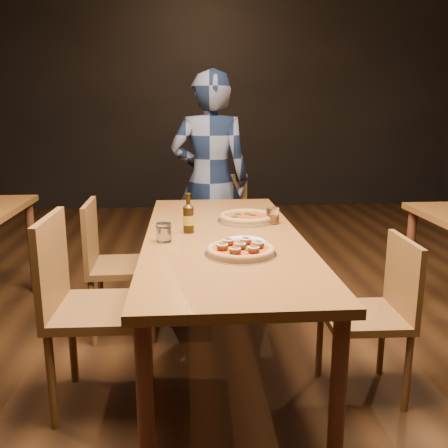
{
  "coord_description": "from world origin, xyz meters",
  "views": [
    {
      "loc": [
        -0.18,
        -2.49,
        1.4
      ],
      "look_at": [
        0.0,
        -0.05,
        0.82
      ],
      "focal_mm": 40.0,
      "sensor_mm": 36.0,
      "label": 1
    }
  ],
  "objects": [
    {
      "name": "chair_end",
      "position": [
        0.1,
        1.26,
        0.45
      ],
      "size": [
        0.45,
        0.45,
        0.91
      ],
      "primitive_type": null,
      "rotation": [
        0.0,
        0.0,
        0.06
      ],
      "color": "brown",
      "rests_on": "ground"
    },
    {
      "name": "beer_bottle",
      "position": [
        -0.18,
        0.06,
        0.82
      ],
      "size": [
        0.06,
        0.06,
        0.2
      ],
      "rotation": [
        0.0,
        0.0,
        0.1
      ],
      "color": "black",
      "rests_on": "table_main"
    },
    {
      "name": "table_main",
      "position": [
        0.0,
        0.0,
        0.68
      ],
      "size": [
        0.8,
        2.0,
        0.75
      ],
      "color": "brown",
      "rests_on": "ground"
    },
    {
      "name": "chair_main_nw",
      "position": [
        -0.59,
        -0.29,
        0.48
      ],
      "size": [
        0.46,
        0.46,
        0.97
      ],
      "primitive_type": null,
      "rotation": [
        0.0,
        0.0,
        1.55
      ],
      "color": "brown",
      "rests_on": "ground"
    },
    {
      "name": "chair_main_e",
      "position": [
        0.66,
        -0.3,
        0.41
      ],
      "size": [
        0.39,
        0.39,
        0.83
      ],
      "primitive_type": null,
      "rotation": [
        0.0,
        0.0,
        -1.59
      ],
      "color": "brown",
      "rests_on": "ground"
    },
    {
      "name": "ground",
      "position": [
        0.0,
        0.0,
        0.0
      ],
      "size": [
        9.0,
        9.0,
        0.0
      ],
      "primitive_type": "plane",
      "color": "black"
    },
    {
      "name": "diner",
      "position": [
        -0.0,
        1.32,
        0.83
      ],
      "size": [
        0.63,
        0.44,
        1.66
      ],
      "primitive_type": "imported",
      "rotation": [
        0.0,
        0.0,
        3.08
      ],
      "color": "black",
      "rests_on": "ground"
    },
    {
      "name": "water_glass",
      "position": [
        -0.3,
        -0.11,
        0.8
      ],
      "size": [
        0.07,
        0.07,
        0.09
      ],
      "primitive_type": "cylinder",
      "color": "white",
      "rests_on": "table_main"
    },
    {
      "name": "pizza_margherita",
      "position": [
        0.16,
        0.31,
        0.77
      ],
      "size": [
        0.34,
        0.34,
        0.04
      ],
      "rotation": [
        0.0,
        0.0,
        0.32
      ],
      "color": "#B7B7BF",
      "rests_on": "table_main"
    },
    {
      "name": "room_shell",
      "position": [
        0.0,
        0.0,
        1.86
      ],
      "size": [
        9.0,
        9.0,
        9.0
      ],
      "color": "black",
      "rests_on": "ground"
    },
    {
      "name": "amber_glass",
      "position": [
        0.3,
        0.23,
        0.8
      ],
      "size": [
        0.07,
        0.07,
        0.09
      ],
      "primitive_type": "cylinder",
      "color": "#954510",
      "rests_on": "table_main"
    },
    {
      "name": "plate_stack",
      "position": [
        0.08,
        -0.21,
        0.76
      ],
      "size": [
        0.22,
        0.22,
        0.02
      ],
      "primitive_type": "cylinder",
      "color": "white",
      "rests_on": "table_main"
    },
    {
      "name": "chair_main_sw",
      "position": [
        -0.58,
        0.49,
        0.44
      ],
      "size": [
        0.42,
        0.42,
        0.88
      ],
      "primitive_type": null,
      "rotation": [
        0.0,
        0.0,
        1.6
      ],
      "color": "brown",
      "rests_on": "ground"
    },
    {
      "name": "pizza_meatball",
      "position": [
        0.05,
        -0.35,
        0.77
      ],
      "size": [
        0.32,
        0.32,
        0.06
      ],
      "rotation": [
        0.0,
        0.0,
        -0.13
      ],
      "color": "#B7B7BF",
      "rests_on": "table_main"
    }
  ]
}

